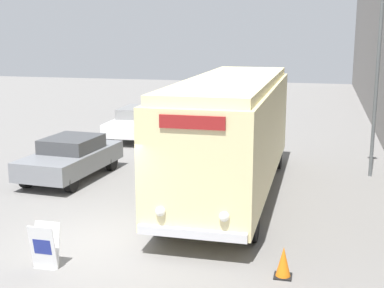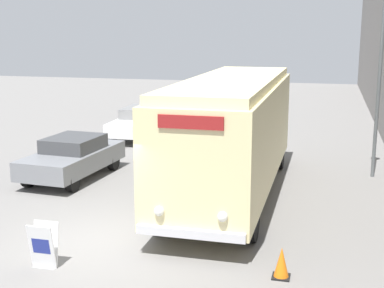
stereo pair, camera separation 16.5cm
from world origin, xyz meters
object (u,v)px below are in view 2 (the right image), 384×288
Objects in this scene: traffic_cone at (282,263)px; streetlamp at (382,48)px; sign_board at (44,246)px; parked_car_mid at (142,121)px; vintage_bus at (232,130)px; parked_car_near at (73,157)px; parked_car_far at (176,105)px.

streetlamp is at bearing 74.62° from traffic_cone.
sign_board is 0.20× the size of parked_car_mid.
traffic_cone is (1.97, -5.19, -1.66)m from vintage_bus.
parked_car_mid reaches higher than sign_board.
sign_board is 0.23× the size of parked_car_near.
streetlamp is 1.52× the size of parked_car_far.
streetlamp is (4.27, 3.18, 2.32)m from vintage_bus.
parked_car_mid is (-2.71, 13.62, 0.27)m from sign_board.
parked_car_mid is 14.93m from traffic_cone.
parked_car_near is 6.66× the size of traffic_cone.
parked_car_mid is (-9.86, 4.49, -3.56)m from streetlamp.
vintage_bus is at bearing -55.08° from parked_car_mid.
traffic_cone is at bearing 8.87° from sign_board.
vintage_bus is 2.26× the size of parked_car_far.
streetlamp is 11.40m from parked_car_mid.
vintage_bus is at bearing -1.32° from parked_car_near.
parked_car_far is (-0.02, 5.78, 0.00)m from parked_car_mid.
streetlamp reaches higher than traffic_cone.
streetlamp is 1.56× the size of parked_car_near.
parked_car_near reaches higher than traffic_cone.
vintage_bus is 15.40× the size of traffic_cone.
vintage_bus is 9.57m from parked_car_mid.
parked_car_near is at bearing 111.72° from sign_board.
parked_car_far reaches higher than parked_car_mid.
sign_board is 0.22× the size of parked_car_far.
sign_board is (-2.88, -5.95, -1.51)m from vintage_bus.
sign_board is at bearing -64.16° from parked_car_near.
vintage_bus is at bearing -143.30° from streetlamp.
vintage_bus is 6.78m from sign_board.
vintage_bus reaches higher than parked_car_far.
traffic_cone is at bearing -33.45° from parked_car_near.
vintage_bus reaches higher than parked_car_near.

